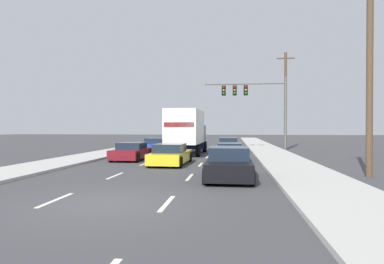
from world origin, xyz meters
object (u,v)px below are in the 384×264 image
car_blue (156,145)px  car_green (230,153)px  utility_pole_mid (285,99)px  car_black (229,164)px  traffic_signal_mast (248,95)px  box_truck (187,130)px  car_tan (228,145)px  car_maroon (132,152)px  utility_pole_near (370,73)px  car_yellow (171,155)px

car_blue → car_green: car_blue is taller
car_green → utility_pole_mid: 15.13m
car_black → traffic_signal_mast: bearing=84.8°
box_truck → car_black: bearing=-73.9°
box_truck → utility_pole_mid: utility_pole_mid is taller
traffic_signal_mast → utility_pole_mid: bearing=26.4°
car_tan → car_green: size_ratio=1.02×
car_maroon → utility_pole_near: (12.74, -6.22, 4.02)m
traffic_signal_mast → utility_pole_mid: utility_pole_mid is taller
car_blue → car_maroon: car_blue is taller
car_tan → car_green: 7.73m
car_yellow → utility_pole_mid: size_ratio=0.46×
car_tan → car_black: (0.20, -15.05, 0.00)m
car_yellow → car_green: 4.19m
car_green → utility_pole_mid: utility_pole_mid is taller
car_blue → car_yellow: size_ratio=0.91×
box_truck → traffic_signal_mast: size_ratio=0.93×
car_maroon → car_yellow: car_yellow is taller
car_yellow → utility_pole_near: size_ratio=0.51×
car_yellow → traffic_signal_mast: bearing=69.2°
car_tan → car_green: car_tan is taller
car_black → box_truck: bearing=106.1°
car_black → traffic_signal_mast: (1.71, 18.71, 4.79)m
car_blue → traffic_signal_mast: bearing=21.6°
car_maroon → traffic_signal_mast: (8.34, 11.31, 4.85)m
box_truck → car_green: 6.20m
box_truck → car_tan: bearing=40.5°
utility_pole_near → utility_pole_mid: size_ratio=0.89×
car_black → utility_pole_near: (6.11, 1.18, 3.95)m
car_yellow → car_green: bearing=34.0°
traffic_signal_mast → car_black: bearing=-95.2°
car_tan → utility_pole_near: utility_pole_near is taller
car_blue → box_truck: size_ratio=0.56×
car_black → utility_pole_mid: (5.57, 20.62, 4.50)m
car_maroon → car_tan: size_ratio=0.90×
car_tan → traffic_signal_mast: bearing=62.3°
car_blue → utility_pole_mid: 14.22m
utility_pole_near → car_green: bearing=134.9°
box_truck → utility_pole_near: bearing=-48.8°
car_maroon → car_tan: bearing=50.0°
car_blue → box_truck: bearing=-43.4°
car_maroon → box_truck: box_truck is taller
box_truck → car_tan: box_truck is taller
traffic_signal_mast → car_tan: bearing=-117.7°
car_blue → utility_pole_mid: utility_pole_mid is taller
car_tan → car_black: bearing=-89.2°
car_blue → utility_pole_near: bearing=-47.6°
car_maroon → car_green: (6.61, -0.07, -0.00)m
car_yellow → car_tan: 10.60m
car_maroon → box_truck: size_ratio=0.56×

